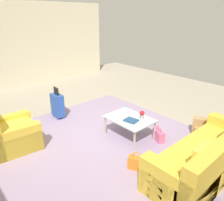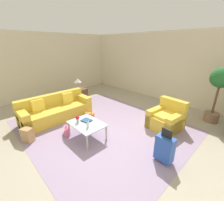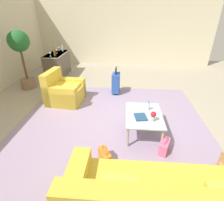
{
  "view_description": "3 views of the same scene",
  "coord_description": "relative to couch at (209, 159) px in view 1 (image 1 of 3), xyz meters",
  "views": [
    {
      "loc": [
        -3.4,
        2.71,
        2.6
      ],
      "look_at": [
        -0.26,
        -0.09,
        0.95
      ],
      "focal_mm": 35.0,
      "sensor_mm": 36.0,
      "label": 1
    },
    {
      "loc": [
        2.76,
        -2.57,
        2.55
      ],
      "look_at": [
        -0.13,
        0.23,
        1.03
      ],
      "focal_mm": 24.0,
      "sensor_mm": 36.0,
      "label": 2
    },
    {
      "loc": [
        -3.51,
        -0.08,
        2.39
      ],
      "look_at": [
        -0.53,
        0.15,
        0.83
      ],
      "focal_mm": 28.0,
      "sensor_mm": 36.0,
      "label": 3
    }
  ],
  "objects": [
    {
      "name": "flower_vase",
      "position": [
        1.57,
        -0.05,
        0.28
      ],
      "size": [
        0.11,
        0.11,
        0.21
      ],
      "color": "#B2B7BC",
      "rests_on": "coffee_table"
    },
    {
      "name": "backpack_tan",
      "position": [
        0.79,
        -1.19,
        -0.11
      ],
      "size": [
        0.36,
        0.34,
        0.4
      ],
      "color": "tan",
      "rests_on": "ground"
    },
    {
      "name": "suitcase_blue",
      "position": [
        3.79,
        0.8,
        0.05
      ],
      "size": [
        0.41,
        0.24,
        0.85
      ],
      "color": "#2851AD",
      "rests_on": "ground"
    },
    {
      "name": "coffee_table_book",
      "position": [
        1.67,
        0.18,
        0.17
      ],
      "size": [
        0.31,
        0.27,
        0.03
      ],
      "primitive_type": "cube",
      "rotation": [
        0.0,
        0.0,
        0.17
      ],
      "color": "navy",
      "rests_on": "coffee_table"
    },
    {
      "name": "ground_plane",
      "position": [
        2.19,
        0.6,
        -0.3
      ],
      "size": [
        12.0,
        12.0,
        0.0
      ],
      "primitive_type": "plane",
      "color": "#A89E89"
    },
    {
      "name": "wall_right",
      "position": [
        7.25,
        0.6,
        1.25
      ],
      "size": [
        0.12,
        8.0,
        3.1
      ],
      "primitive_type": "cube",
      "color": "beige",
      "rests_on": "ground"
    },
    {
      "name": "handbag_orange",
      "position": [
        0.9,
        0.82,
        -0.17
      ],
      "size": [
        0.35,
        0.27,
        0.36
      ],
      "color": "orange",
      "rests_on": "ground"
    },
    {
      "name": "area_rug",
      "position": [
        1.59,
        0.8,
        -0.3
      ],
      "size": [
        5.2,
        4.4,
        0.01
      ],
      "primitive_type": "cube",
      "color": "#9984A3",
      "rests_on": "ground"
    },
    {
      "name": "armchair",
      "position": [
        3.1,
        2.27,
        -0.0
      ],
      "size": [
        0.97,
        1.0,
        0.91
      ],
      "color": "gold",
      "rests_on": "ground"
    },
    {
      "name": "couch",
      "position": [
        0.0,
        0.0,
        0.0
      ],
      "size": [
        0.9,
        2.41,
        0.87
      ],
      "color": "gold",
      "rests_on": "ground"
    },
    {
      "name": "handbag_pink",
      "position": [
        1.24,
        -0.26,
        -0.17
      ],
      "size": [
        0.35,
        0.26,
        0.36
      ],
      "color": "pink",
      "rests_on": "ground"
    },
    {
      "name": "water_bottle",
      "position": [
        1.99,
        0.0,
        0.25
      ],
      "size": [
        0.06,
        0.06,
        0.2
      ],
      "color": "silver",
      "rests_on": "coffee_table"
    },
    {
      "name": "coffee_table",
      "position": [
        1.79,
        0.1,
        0.1
      ],
      "size": [
        1.02,
        0.75,
        0.46
      ],
      "color": "silver",
      "rests_on": "ground"
    }
  ]
}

